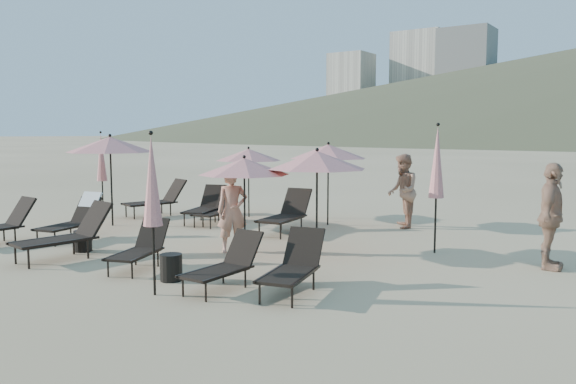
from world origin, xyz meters
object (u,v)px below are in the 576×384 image
Objects in this scene: lounger_9 at (286,213)px; umbrella_closed_0 at (152,182)px; lounger_8 at (218,209)px; lounger_6 at (157,199)px; beachgoer_a at (232,211)px; beachgoer_b at (403,191)px; side_table_1 at (171,267)px; beachgoer_c at (551,216)px; umbrella_open_3 at (248,155)px; umbrella_open_4 at (328,152)px; side_table_0 at (83,241)px; umbrella_open_2 at (317,160)px; lounger_7 at (206,206)px; umbrella_open_1 at (244,167)px; umbrella_closed_2 at (101,158)px; lounger_3 at (140,247)px; lounger_5 at (293,265)px; lounger_1 at (74,218)px; lounger_2 at (66,234)px; umbrella_open_0 at (110,145)px; umbrella_closed_1 at (437,163)px.

umbrella_closed_0 is (1.40, -5.55, 1.25)m from lounger_9.
lounger_6 is at bearing 166.50° from lounger_8.
beachgoer_a is 5.08m from beachgoer_b.
lounger_8 is at bearing 123.83° from side_table_1.
lounger_9 is 0.98× the size of beachgoer_c.
umbrella_open_4 is (2.65, 0.05, 0.14)m from umbrella_open_3.
lounger_9 reaches higher than side_table_1.
umbrella_closed_0 is at bearing -20.33° from side_table_0.
umbrella_open_3 reaches higher than beachgoer_c.
beachgoer_a is (5.19, -2.71, 0.36)m from lounger_6.
umbrella_open_2 is (6.73, -1.89, 1.42)m from lounger_6.
lounger_6 is 2.07m from lounger_7.
lounger_7 is at bearing 96.76° from side_table_0.
lounger_9 is at bearing 104.49° from umbrella_open_1.
umbrella_open_2 reaches higher than side_table_0.
umbrella_closed_2 reaches higher than beachgoer_c.
lounger_9 is at bearing -99.20° from umbrella_open_4.
side_table_0 is (2.57, -4.42, -0.27)m from lounger_6.
lounger_3 is 0.82× the size of beachgoer_b.
umbrella_open_3 is at bearing -178.97° from umbrella_open_4.
lounger_7 is at bearing 143.57° from umbrella_open_1.
beachgoer_b is at bearing 5.64° from lounger_7.
umbrella_open_1 is at bearing 128.94° from lounger_5.
umbrella_open_2 is 4.80× the size of side_table_1.
lounger_5 is 0.67× the size of umbrella_closed_2.
umbrella_closed_2 is at bearing 147.55° from umbrella_closed_0.
beachgoer_b is at bearing 52.96° from lounger_3.
side_table_0 is at bearing 165.58° from lounger_5.
beachgoer_a is (2.62, -2.50, 0.43)m from lounger_8.
lounger_7 is 4.40m from umbrella_open_1.
lounger_9 is at bearing 61.82° from side_table_0.
umbrella_open_1 reaches higher than lounger_1.
umbrella_open_4 is (3.02, 1.49, 1.51)m from lounger_7.
lounger_5 is 9.51m from umbrella_closed_2.
lounger_8 is 4.72m from umbrella_open_2.
umbrella_open_2 is at bearing 73.72° from side_table_1.
umbrella_open_3 is at bearing 102.36° from lounger_2.
umbrella_open_1 is 4.58× the size of side_table_0.
lounger_5 is at bearing -80.41° from beachgoer_a.
lounger_8 reaches higher than lounger_3.
umbrella_open_0 reaches higher than lounger_9.
lounger_2 reaches higher than side_table_0.
umbrella_open_1 is at bearing 103.87° from umbrella_closed_0.
lounger_1 is 4.78m from side_table_1.
lounger_9 is (4.82, -0.22, -0.01)m from lounger_6.
lounger_9 is 2.79m from umbrella_open_1.
umbrella_closed_1 is at bearing 58.08° from side_table_1.
side_table_0 is (-6.11, -3.99, -1.63)m from umbrella_closed_1.
umbrella_closed_2 reaches higher than lounger_6.
lounger_2 is at bearing -43.23° from lounger_6.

